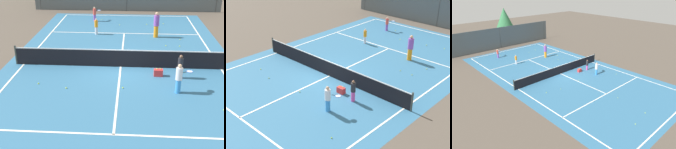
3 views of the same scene
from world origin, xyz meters
The scene contains 20 objects.
ground_plane centered at (0.00, 0.00, 0.00)m, with size 80.00×80.00×0.00m, color brown.
court_surface centered at (0.00, 0.00, 0.00)m, with size 13.00×25.00×0.01m.
tennis_net centered at (0.00, 0.00, 0.51)m, with size 11.90×0.10×1.10m.
player_0 centered at (-2.06, 6.05, 0.61)m, with size 0.25×0.25×1.19m.
player_1 centered at (2.29, 5.63, 0.93)m, with size 0.39×0.39×1.81m.
player_2 centered at (3.05, -1.28, 0.64)m, with size 0.27×0.27×1.25m.
player_3 centered at (-2.61, 9.84, 0.64)m, with size 0.70×0.78×1.23m.
player_4 centered at (2.78, -2.90, 0.74)m, with size 0.87×0.61×1.43m.
ball_crate centered at (1.99, -1.09, 0.18)m, with size 0.46×0.28×0.43m.
tennis_ball_0 centered at (-0.44, 8.64, 0.03)m, with size 0.07×0.07×0.07m, color #CCE533.
tennis_ball_1 centered at (-3.95, -2.46, 0.03)m, with size 0.07×0.07×0.07m, color #CCE533.
tennis_ball_3 centered at (4.49, -4.41, 0.03)m, with size 0.07×0.07×0.07m, color #CCE533.
tennis_ball_5 centered at (3.15, 9.26, 0.03)m, with size 0.07×0.07×0.07m, color #CCE533.
tennis_ball_6 centered at (0.21, -2.64, 0.03)m, with size 0.07×0.07×0.07m, color #CCE533.
tennis_ball_7 centered at (2.84, 3.68, 0.03)m, with size 0.07×0.07×0.07m, color #CCE533.
tennis_ball_8 centered at (1.77, 8.96, 0.03)m, with size 0.07×0.07×0.07m, color #CCE533.
tennis_ball_9 centered at (3.95, 5.08, 0.03)m, with size 0.07×0.07×0.07m, color #CCE533.
tennis_ball_11 centered at (-2.05, 10.33, 0.03)m, with size 0.07×0.07×0.07m, color #CCE533.
tennis_ball_12 centered at (3.74, 3.65, 0.03)m, with size 0.07×0.07×0.07m, color #CCE533.
tennis_ball_13 centered at (-2.49, -2.85, 0.03)m, with size 0.07×0.07×0.07m, color #CCE533.
Camera 1 is at (0.56, -15.59, 6.61)m, focal length 48.77 mm.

